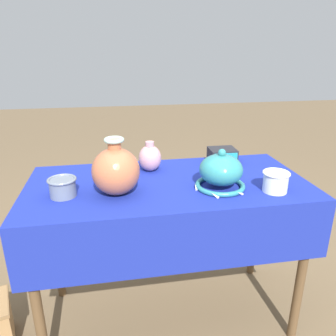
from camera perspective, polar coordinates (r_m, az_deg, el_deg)
ground_plane at (r=2.00m, az=-0.02°, el=-23.95°), size 14.00×14.00×0.00m
display_table at (r=1.57m, az=0.10°, el=-5.59°), size 1.32×0.64×0.80m
vase_tall_bulbous at (r=1.41m, az=-9.08°, el=-0.42°), size 0.20×0.20×0.25m
vase_dome_bell at (r=1.48m, az=9.18°, el=-0.78°), size 0.24×0.22×0.19m
mosaic_tile_box at (r=1.81m, az=9.42°, el=2.09°), size 0.15×0.13×0.08m
cup_wide_porcelain at (r=1.50m, az=18.23°, el=-2.15°), size 0.12×0.12×0.09m
jar_round_rose at (r=1.67m, az=-3.16°, el=1.80°), size 0.12×0.12×0.15m
cup_wide_slate at (r=1.45m, az=-17.89°, el=-3.10°), size 0.12×0.12×0.08m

